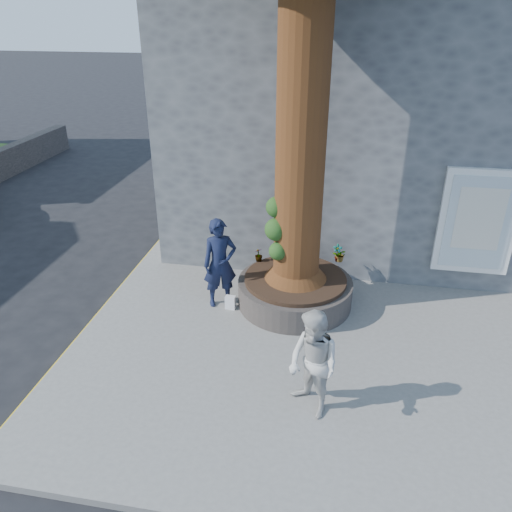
# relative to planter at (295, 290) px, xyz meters

# --- Properties ---
(ground) EXTENTS (120.00, 120.00, 0.00)m
(ground) POSITION_rel_planter_xyz_m (-0.80, -2.00, -0.41)
(ground) COLOR black
(ground) RESTS_ON ground
(pavement) EXTENTS (9.00, 8.00, 0.12)m
(pavement) POSITION_rel_planter_xyz_m (0.70, -1.00, -0.35)
(pavement) COLOR slate
(pavement) RESTS_ON ground
(yellow_line) EXTENTS (0.10, 30.00, 0.01)m
(yellow_line) POSITION_rel_planter_xyz_m (-3.85, -1.00, -0.41)
(yellow_line) COLOR yellow
(yellow_line) RESTS_ON ground
(stone_shop) EXTENTS (10.30, 8.30, 6.30)m
(stone_shop) POSITION_rel_planter_xyz_m (1.70, 5.20, 2.75)
(stone_shop) COLOR #4F5154
(stone_shop) RESTS_ON ground
(planter) EXTENTS (2.30, 2.30, 0.60)m
(planter) POSITION_rel_planter_xyz_m (0.00, 0.00, 0.00)
(planter) COLOR black
(planter) RESTS_ON pavement
(man) EXTENTS (0.79, 0.68, 1.84)m
(man) POSITION_rel_planter_xyz_m (-1.47, -0.28, 0.63)
(man) COLOR black
(man) RESTS_ON pavement
(woman) EXTENTS (1.04, 1.04, 1.70)m
(woman) POSITION_rel_planter_xyz_m (0.57, -2.96, 0.56)
(woman) COLOR beige
(woman) RESTS_ON pavement
(shopping_bag) EXTENTS (0.21, 0.13, 0.28)m
(shopping_bag) POSITION_rel_planter_xyz_m (-1.24, -0.44, -0.15)
(shopping_bag) COLOR white
(shopping_bag) RESTS_ON pavement
(plant_a) EXTENTS (0.22, 0.17, 0.39)m
(plant_a) POSITION_rel_planter_xyz_m (0.79, 0.85, 0.50)
(plant_a) COLOR gray
(plant_a) RESTS_ON planter
(plant_b) EXTENTS (0.26, 0.26, 0.41)m
(plant_b) POSITION_rel_planter_xyz_m (-0.14, -0.04, 0.51)
(plant_b) COLOR gray
(plant_b) RESTS_ON planter
(plant_c) EXTENTS (0.23, 0.23, 0.29)m
(plant_c) POSITION_rel_planter_xyz_m (-0.85, 0.57, 0.45)
(plant_c) COLOR gray
(plant_c) RESTS_ON planter
(plant_d) EXTENTS (0.29, 0.32, 0.31)m
(plant_d) POSITION_rel_planter_xyz_m (0.85, 0.85, 0.46)
(plant_d) COLOR gray
(plant_d) RESTS_ON planter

